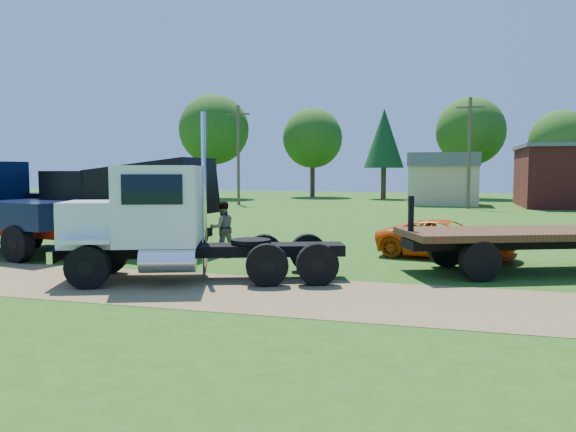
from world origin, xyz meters
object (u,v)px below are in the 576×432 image
(orange_pickup, at_px, (447,239))
(white_semi_tractor, at_px, (163,223))
(black_dump_truck, at_px, (119,200))
(flatbed_trailer, at_px, (552,239))

(orange_pickup, bearing_deg, white_semi_tractor, 142.30)
(white_semi_tractor, bearing_deg, orange_pickup, 19.71)
(black_dump_truck, bearing_deg, orange_pickup, 11.48)
(white_semi_tractor, height_order, orange_pickup, white_semi_tractor)
(white_semi_tractor, xyz_separation_m, flatbed_trailer, (10.66, 4.35, -0.62))
(orange_pickup, relative_size, flatbed_trailer, 0.51)
(white_semi_tractor, distance_m, orange_pickup, 9.93)
(white_semi_tractor, xyz_separation_m, black_dump_truck, (-4.43, 4.80, 0.32))
(white_semi_tractor, bearing_deg, black_dump_truck, 112.61)
(black_dump_truck, bearing_deg, flatbed_trailer, 2.52)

